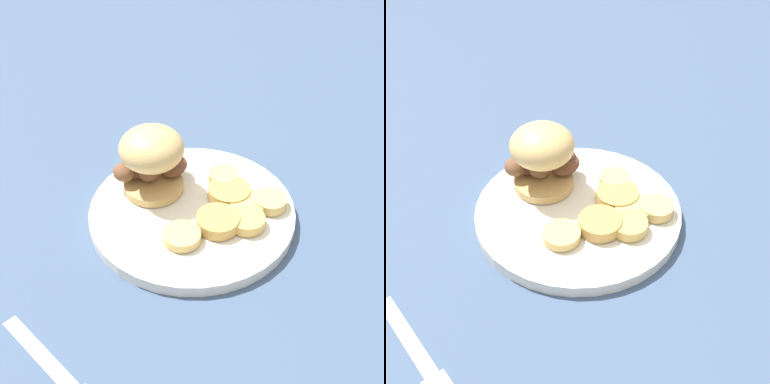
% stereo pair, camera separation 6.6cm
% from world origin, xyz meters
% --- Properties ---
extents(ground_plane, '(4.00, 4.00, 0.00)m').
position_xyz_m(ground_plane, '(0.00, 0.00, 0.00)').
color(ground_plane, '#3D5170').
extents(dinner_plate, '(0.26, 0.26, 0.02)m').
position_xyz_m(dinner_plate, '(0.00, 0.00, 0.01)').
color(dinner_plate, white).
rests_on(dinner_plate, ground_plane).
extents(sandwich, '(0.11, 0.08, 0.09)m').
position_xyz_m(sandwich, '(-0.04, 0.05, 0.07)').
color(sandwich, tan).
rests_on(sandwich, dinner_plate).
extents(potato_round_0, '(0.04, 0.04, 0.01)m').
position_xyz_m(potato_round_0, '(0.05, 0.04, 0.02)').
color(potato_round_0, '#DBB766').
rests_on(potato_round_0, dinner_plate).
extents(potato_round_1, '(0.05, 0.05, 0.02)m').
position_xyz_m(potato_round_1, '(0.02, -0.04, 0.02)').
color(potato_round_1, tan).
rests_on(potato_round_1, dinner_plate).
extents(potato_round_2, '(0.05, 0.05, 0.01)m').
position_xyz_m(potato_round_2, '(0.07, -0.02, 0.02)').
color(potato_round_2, '#DBB766').
rests_on(potato_round_2, dinner_plate).
extents(potato_round_3, '(0.05, 0.05, 0.01)m').
position_xyz_m(potato_round_3, '(0.05, 0.01, 0.02)').
color(potato_round_3, tan).
rests_on(potato_round_3, dinner_plate).
extents(potato_round_4, '(0.04, 0.04, 0.01)m').
position_xyz_m(potato_round_4, '(0.10, -0.02, 0.02)').
color(potato_round_4, '#DBB766').
rests_on(potato_round_4, dinner_plate).
extents(potato_round_5, '(0.05, 0.05, 0.01)m').
position_xyz_m(potato_round_5, '(-0.03, -0.05, 0.02)').
color(potato_round_5, '#DBB766').
rests_on(potato_round_5, dinner_plate).
extents(potato_round_6, '(0.04, 0.04, 0.01)m').
position_xyz_m(potato_round_6, '(0.05, -0.05, 0.02)').
color(potato_round_6, tan).
rests_on(potato_round_6, dinner_plate).
extents(fork, '(0.10, 0.15, 0.00)m').
position_xyz_m(fork, '(-0.19, -0.18, 0.00)').
color(fork, silver).
rests_on(fork, ground_plane).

